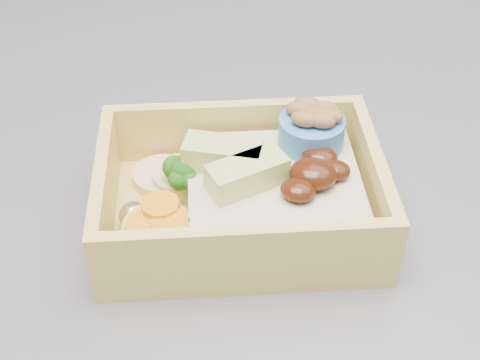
# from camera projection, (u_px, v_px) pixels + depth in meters

# --- Properties ---
(bento_box) EXTENTS (0.20, 0.17, 0.06)m
(bento_box) POSITION_uv_depth(u_px,v_px,m) (249.00, 191.00, 0.41)
(bento_box) COLOR #E2C15D
(bento_box) RESTS_ON island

